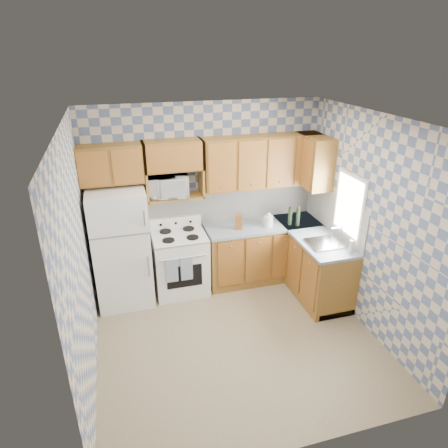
% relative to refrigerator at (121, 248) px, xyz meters
% --- Properties ---
extents(floor, '(3.40, 3.40, 0.00)m').
position_rel_refrigerator_xyz_m(floor, '(1.27, -1.25, -0.84)').
color(floor, '#7B6B4C').
rests_on(floor, ground).
extents(back_wall, '(3.40, 0.02, 2.70)m').
position_rel_refrigerator_xyz_m(back_wall, '(1.27, 0.35, 0.51)').
color(back_wall, slate).
rests_on(back_wall, ground).
extents(right_wall, '(0.02, 3.20, 2.70)m').
position_rel_refrigerator_xyz_m(right_wall, '(2.97, -1.25, 0.51)').
color(right_wall, slate).
rests_on(right_wall, ground).
extents(backsplash_back, '(2.60, 0.02, 0.56)m').
position_rel_refrigerator_xyz_m(backsplash_back, '(1.68, 0.34, 0.36)').
color(backsplash_back, white).
rests_on(backsplash_back, back_wall).
extents(backsplash_right, '(0.02, 1.60, 0.56)m').
position_rel_refrigerator_xyz_m(backsplash_right, '(2.96, -0.45, 0.36)').
color(backsplash_right, white).
rests_on(backsplash_right, right_wall).
extents(refrigerator, '(0.75, 0.70, 1.68)m').
position_rel_refrigerator_xyz_m(refrigerator, '(0.00, 0.00, 0.00)').
color(refrigerator, white).
rests_on(refrigerator, floor).
extents(stove_body, '(0.76, 0.65, 0.90)m').
position_rel_refrigerator_xyz_m(stove_body, '(0.80, 0.03, -0.39)').
color(stove_body, white).
rests_on(stove_body, floor).
extents(cooktop, '(0.76, 0.65, 0.02)m').
position_rel_refrigerator_xyz_m(cooktop, '(0.80, 0.03, 0.07)').
color(cooktop, silver).
rests_on(cooktop, stove_body).
extents(backguard, '(0.76, 0.08, 0.17)m').
position_rel_refrigerator_xyz_m(backguard, '(0.80, 0.30, 0.16)').
color(backguard, white).
rests_on(backguard, cooktop).
extents(dish_towel_left, '(0.17, 0.02, 0.35)m').
position_rel_refrigerator_xyz_m(dish_towel_left, '(0.63, -0.32, -0.29)').
color(dish_towel_left, navy).
rests_on(dish_towel_left, stove_body).
extents(dish_towel_right, '(0.17, 0.02, 0.35)m').
position_rel_refrigerator_xyz_m(dish_towel_right, '(0.84, -0.32, -0.29)').
color(dish_towel_right, navy).
rests_on(dish_towel_right, stove_body).
extents(base_cabinets_back, '(1.75, 0.60, 0.88)m').
position_rel_refrigerator_xyz_m(base_cabinets_back, '(2.10, 0.05, -0.40)').
color(base_cabinets_back, brown).
rests_on(base_cabinets_back, floor).
extents(base_cabinets_right, '(0.60, 1.60, 0.88)m').
position_rel_refrigerator_xyz_m(base_cabinets_right, '(2.67, -0.45, -0.40)').
color(base_cabinets_right, brown).
rests_on(base_cabinets_right, floor).
extents(countertop_back, '(1.77, 0.63, 0.04)m').
position_rel_refrigerator_xyz_m(countertop_back, '(2.10, 0.05, 0.06)').
color(countertop_back, slate).
rests_on(countertop_back, base_cabinets_back).
extents(countertop_right, '(0.63, 1.60, 0.04)m').
position_rel_refrigerator_xyz_m(countertop_right, '(2.67, -0.45, 0.06)').
color(countertop_right, slate).
rests_on(countertop_right, base_cabinets_right).
extents(upper_cabinets_back, '(1.75, 0.33, 0.74)m').
position_rel_refrigerator_xyz_m(upper_cabinets_back, '(2.10, 0.19, 1.01)').
color(upper_cabinets_back, brown).
rests_on(upper_cabinets_back, back_wall).
extents(upper_cabinets_fridge, '(0.82, 0.33, 0.50)m').
position_rel_refrigerator_xyz_m(upper_cabinets_fridge, '(-0.02, 0.19, 1.13)').
color(upper_cabinets_fridge, brown).
rests_on(upper_cabinets_fridge, back_wall).
extents(upper_cabinets_right, '(0.33, 0.70, 0.74)m').
position_rel_refrigerator_xyz_m(upper_cabinets_right, '(2.81, 0.00, 1.01)').
color(upper_cabinets_right, brown).
rests_on(upper_cabinets_right, right_wall).
extents(microwave_shelf, '(0.80, 0.33, 0.03)m').
position_rel_refrigerator_xyz_m(microwave_shelf, '(0.80, 0.19, 0.60)').
color(microwave_shelf, brown).
rests_on(microwave_shelf, back_wall).
extents(microwave, '(0.57, 0.42, 0.30)m').
position_rel_refrigerator_xyz_m(microwave, '(0.72, 0.20, 0.76)').
color(microwave, white).
rests_on(microwave, microwave_shelf).
extents(sink, '(0.48, 0.40, 0.03)m').
position_rel_refrigerator_xyz_m(sink, '(2.67, -0.80, 0.09)').
color(sink, '#B7B7BC').
rests_on(sink, countertop_right).
extents(window, '(0.02, 0.66, 0.86)m').
position_rel_refrigerator_xyz_m(window, '(2.96, -0.80, 0.61)').
color(window, silver).
rests_on(window, right_wall).
extents(bottle_0, '(0.06, 0.06, 0.27)m').
position_rel_refrigerator_xyz_m(bottle_0, '(2.47, -0.09, 0.22)').
color(bottle_0, black).
rests_on(bottle_0, countertop_back).
extents(bottle_1, '(0.06, 0.06, 0.25)m').
position_rel_refrigerator_xyz_m(bottle_1, '(2.57, -0.15, 0.21)').
color(bottle_1, black).
rests_on(bottle_1, countertop_back).
extents(bottle_2, '(0.06, 0.06, 0.24)m').
position_rel_refrigerator_xyz_m(bottle_2, '(2.62, -0.05, 0.20)').
color(bottle_2, '#612D12').
rests_on(bottle_2, countertop_back).
extents(knife_block, '(0.13, 0.13, 0.22)m').
position_rel_refrigerator_xyz_m(knife_block, '(1.69, -0.02, 0.19)').
color(knife_block, brown).
rests_on(knife_block, countertop_back).
extents(electric_kettle, '(0.13, 0.13, 0.17)m').
position_rel_refrigerator_xyz_m(electric_kettle, '(2.14, -0.05, 0.16)').
color(electric_kettle, white).
rests_on(electric_kettle, countertop_back).
extents(food_containers, '(0.16, 0.16, 0.11)m').
position_rel_refrigerator_xyz_m(food_containers, '(2.16, 0.02, 0.13)').
color(food_containers, silver).
rests_on(food_containers, countertop_back).
extents(soap_bottle, '(0.06, 0.06, 0.17)m').
position_rel_refrigerator_xyz_m(soap_bottle, '(2.87, -1.10, 0.17)').
color(soap_bottle, silver).
rests_on(soap_bottle, countertop_right).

